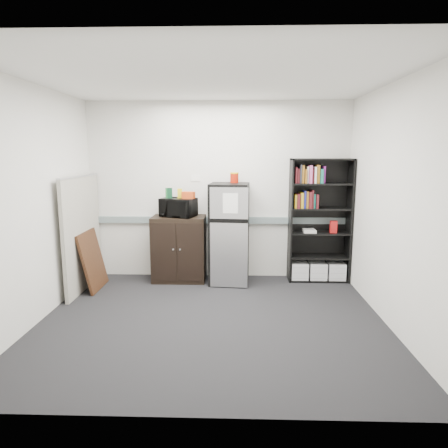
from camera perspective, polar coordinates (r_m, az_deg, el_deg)
name	(u,v)px	position (r m, az deg, el deg)	size (l,w,h in m)	color
floor	(212,320)	(4.80, -1.74, -13.57)	(4.00, 4.00, 0.00)	black
wall_back	(218,191)	(6.17, -0.81, 4.73)	(4.00, 0.02, 2.70)	silver
wall_right	(393,206)	(4.75, 23.04, 2.32)	(0.02, 3.50, 2.70)	silver
wall_left	(34,205)	(4.98, -25.49, 2.46)	(0.02, 3.50, 2.70)	silver
ceiling	(211,78)	(4.47, -1.93, 20.07)	(4.00, 3.50, 0.02)	white
electrical_raceway	(218,220)	(6.20, -0.81, 0.56)	(3.92, 0.05, 0.10)	slate
wall_note	(196,178)	(6.18, -4.09, 6.57)	(0.14, 0.00, 0.10)	white
bookshelf	(319,221)	(6.17, 13.46, 0.35)	(0.90, 0.34, 1.85)	black
cubicle_partition	(82,233)	(5.99, -19.58, -1.22)	(0.06, 1.30, 1.62)	gray
cabinet	(179,248)	(6.12, -6.42, -3.50)	(0.79, 0.52, 0.99)	black
microwave	(178,207)	(5.99, -6.56, 2.36)	(0.50, 0.34, 0.28)	black
snack_box_a	(168,193)	(6.02, -8.03, 4.41)	(0.07, 0.05, 0.15)	#195A29
snack_box_b	(170,193)	(6.02, -7.74, 4.41)	(0.07, 0.05, 0.15)	#0C341D
snack_box_c	(180,193)	(6.00, -6.33, 4.37)	(0.07, 0.05, 0.14)	gold
snack_bag	(188,195)	(5.93, -5.10, 4.14)	(0.18, 0.10, 0.10)	#CA4114
refrigerator	(229,234)	(5.93, 0.75, -1.39)	(0.60, 0.63, 1.49)	black
coffee_can	(234,177)	(5.95, 1.49, 6.75)	(0.13, 0.13, 0.17)	#9E1807
framed_poster	(93,260)	(6.02, -18.23, -4.90)	(0.22, 0.66, 0.83)	black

